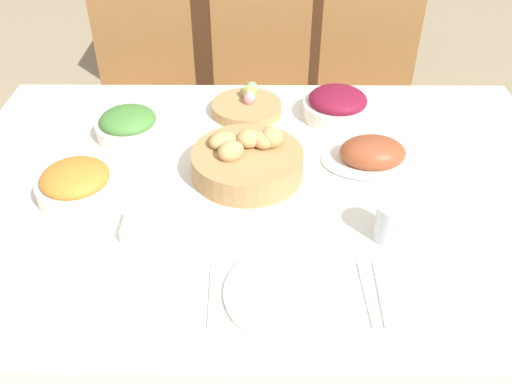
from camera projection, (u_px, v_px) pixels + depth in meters
The scene contains 18 objects.
ground_plane at pixel (261, 353), 1.92m from camera, with size 12.00×12.00×0.00m, color tan.
dining_table at pixel (261, 280), 1.69m from camera, with size 1.72×1.17×0.75m.
chair_far_left at pixel (146, 98), 2.34m from camera, with size 0.44×0.44×0.96m.
chair_far_center at pixel (262, 98), 2.34m from camera, with size 0.43×0.43×0.96m.
chair_far_right at pixel (368, 99), 2.34m from camera, with size 0.42×0.42×0.96m.
sideboard at pixel (276, 25), 3.14m from camera, with size 1.46×0.44×0.95m.
bread_basket at pixel (247, 160), 1.47m from camera, with size 0.31×0.31×0.12m.
egg_basket at pixel (247, 106), 1.76m from camera, with size 0.23×0.23×0.08m.
ham_platter at pixel (372, 154), 1.52m from camera, with size 0.28×0.20×0.09m.
carrot_bowl at pixel (76, 183), 1.39m from camera, with size 0.21×0.21×0.09m.
green_salad_bowl at pixel (129, 124), 1.63m from camera, with size 0.20×0.20×0.09m.
beet_salad_bowl at pixel (337, 105), 1.72m from camera, with size 0.22×0.22×0.09m.
dinner_plate at pixel (289, 293), 1.15m from camera, with size 0.28×0.28×0.01m.
fork at pixel (212, 293), 1.15m from camera, with size 0.02×0.18×0.00m.
knife at pixel (367, 294), 1.15m from camera, with size 0.02×0.18×0.00m.
spoon at pixel (381, 294), 1.15m from camera, with size 0.02×0.18×0.00m.
drinking_cup at pixel (393, 222), 1.26m from camera, with size 0.08×0.08×0.10m.
butter_dish at pixel (152, 227), 1.30m from camera, with size 0.14×0.08×0.03m.
Camera 1 is at (-0.01, -1.17, 1.63)m, focal length 38.00 mm.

